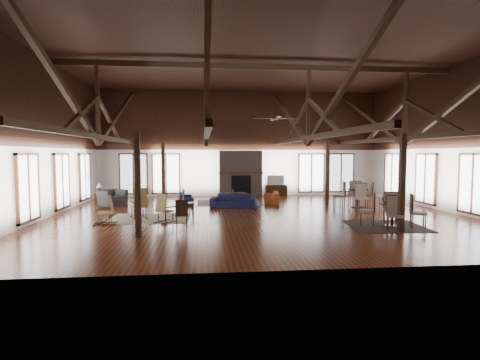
{
  "coord_description": "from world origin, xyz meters",
  "views": [
    {
      "loc": [
        -2.13,
        -14.46,
        2.41
      ],
      "look_at": [
        -0.59,
        1.0,
        1.33
      ],
      "focal_mm": 28.0,
      "sensor_mm": 36.0,
      "label": 1
    }
  ],
  "objects": [
    {
      "name": "floor",
      "position": [
        0.0,
        0.0,
        0.0
      ],
      "size": [
        16.0,
        16.0,
        0.0
      ],
      "primitive_type": "plane",
      "color": "#582912",
      "rests_on": "ground"
    },
    {
      "name": "ceiling",
      "position": [
        0.0,
        0.0,
        6.0
      ],
      "size": [
        16.0,
        14.0,
        0.02
      ],
      "primitive_type": "cube",
      "color": "black",
      "rests_on": "wall_back"
    },
    {
      "name": "wall_back",
      "position": [
        0.0,
        7.0,
        3.0
      ],
      "size": [
        16.0,
        0.02,
        6.0
      ],
      "primitive_type": "cube",
      "color": "white",
      "rests_on": "floor"
    },
    {
      "name": "wall_front",
      "position": [
        0.0,
        -7.0,
        3.0
      ],
      "size": [
        16.0,
        0.02,
        6.0
      ],
      "primitive_type": "cube",
      "color": "white",
      "rests_on": "floor"
    },
    {
      "name": "wall_left",
      "position": [
        -8.0,
        0.0,
        3.0
      ],
      "size": [
        0.02,
        14.0,
        6.0
      ],
      "primitive_type": "cube",
      "color": "white",
      "rests_on": "floor"
    },
    {
      "name": "wall_right",
      "position": [
        8.0,
        0.0,
        3.0
      ],
      "size": [
        0.02,
        14.0,
        6.0
      ],
      "primitive_type": "cube",
      "color": "white",
      "rests_on": "floor"
    },
    {
      "name": "roof_truss",
      "position": [
        0.0,
        0.0,
        4.03
      ],
      "size": [
        15.6,
        14.07,
        3.14
      ],
      "color": "#321F0E",
      "rests_on": "wall_back"
    },
    {
      "name": "post_grid",
      "position": [
        0.0,
        0.0,
        1.52
      ],
      "size": [
        8.16,
        7.16,
        3.05
      ],
      "color": "#321F0E",
      "rests_on": "floor"
    },
    {
      "name": "fireplace",
      "position": [
        0.0,
        6.67,
        1.29
      ],
      "size": [
        2.5,
        0.69,
        2.6
      ],
      "color": "#64564C",
      "rests_on": "floor"
    },
    {
      "name": "ceiling_fan",
      "position": [
        0.5,
        -1.0,
        3.73
      ],
      "size": [
        1.6,
        1.6,
        0.75
      ],
      "color": "black",
      "rests_on": "roof_truss"
    },
    {
      "name": "sofa_navy_front",
      "position": [
        -0.76,
        2.38,
        0.3
      ],
      "size": [
        2.18,
        1.32,
        0.6
      ],
      "primitive_type": "imported",
      "rotation": [
        0.0,
        0.0,
        -0.27
      ],
      "color": "#141637",
      "rests_on": "floor"
    },
    {
      "name": "sofa_navy_left",
      "position": [
        -2.97,
        4.01,
        0.24
      ],
      "size": [
        1.73,
        0.82,
        0.49
      ],
      "primitive_type": "imported",
      "rotation": [
        0.0,
        0.0,
        1.67
      ],
      "color": "#131936",
      "rests_on": "floor"
    },
    {
      "name": "sofa_orange",
      "position": [
        1.25,
        3.78,
        0.26
      ],
      "size": [
        1.89,
        0.97,
        0.53
      ],
      "primitive_type": "imported",
      "rotation": [
        0.0,
        0.0,
        -1.72
      ],
      "color": "#A44A1F",
      "rests_on": "floor"
    },
    {
      "name": "coffee_table",
      "position": [
        -0.68,
        3.66,
        0.44
      ],
      "size": [
        1.46,
        1.09,
        0.5
      ],
      "rotation": [
        0.0,
        0.0,
        0.37
      ],
      "color": "brown",
      "rests_on": "floor"
    },
    {
      "name": "vase",
      "position": [
        -0.68,
        3.73,
        0.6
      ],
      "size": [
        0.26,
        0.26,
        0.2
      ],
      "primitive_type": "imported",
      "rotation": [
        0.0,
        0.0,
        0.41
      ],
      "color": "#B2B2B2",
      "rests_on": "coffee_table"
    },
    {
      "name": "armchair",
      "position": [
        -6.38,
        3.44,
        0.37
      ],
      "size": [
        1.48,
        1.49,
        0.73
      ],
      "primitive_type": "imported",
      "rotation": [
        0.0,
        0.0,
        0.84
      ],
      "color": "#2C2C2E",
      "rests_on": "floor"
    },
    {
      "name": "side_table_lamp",
      "position": [
        -7.07,
        3.97,
        0.4
      ],
      "size": [
        0.41,
        0.41,
        1.05
      ],
      "color": "black",
      "rests_on": "floor"
    },
    {
      "name": "rocking_chair_a",
      "position": [
        -4.48,
        -0.39,
        0.54
      ],
      "size": [
        0.8,
        1.01,
        1.16
      ],
      "rotation": [
        0.0,
        0.0,
        0.42
      ],
      "color": "olive",
      "rests_on": "floor"
    },
    {
      "name": "rocking_chair_b",
      "position": [
        -3.51,
        -1.29,
        0.49
      ],
      "size": [
        0.84,
        0.88,
        1.03
      ],
      "rotation": [
        0.0,
        0.0,
        -0.7
      ],
      "color": "olive",
      "rests_on": "floor"
    },
    {
      "name": "rocking_chair_c",
      "position": [
        -5.39,
        -1.34,
        0.47
      ],
      "size": [
        0.79,
        0.46,
        0.99
      ],
      "rotation": [
        0.0,
        0.0,
        1.62
      ],
      "color": "olive",
      "rests_on": "floor"
    },
    {
      "name": "side_chair_a",
      "position": [
        -2.8,
        0.36,
        0.59
      ],
      "size": [
        0.49,
        0.49,
        1.02
      ],
      "rotation": [
        0.0,
        0.0,
        -1.42
      ],
      "color": "black",
      "rests_on": "floor"
    },
    {
      "name": "side_chair_b",
      "position": [
        -2.83,
        -2.36,
        0.55
      ],
      "size": [
        0.43,
        0.43,
        0.95
      ],
      "rotation": [
        0.0,
        0.0,
        0.08
      ],
      "color": "black",
      "rests_on": "floor"
    },
    {
      "name": "cafe_table_near",
      "position": [
        4.14,
        -2.69,
        0.55
      ],
      "size": [
        2.11,
        2.11,
        1.09
      ],
      "rotation": [
        0.0,
        0.0,
        -0.4
      ],
      "color": "black",
      "rests_on": "floor"
    },
    {
      "name": "cafe_table_far",
      "position": [
        4.84,
        1.75,
        0.57
      ],
      "size": [
        2.23,
        2.23,
        1.14
      ],
      "rotation": [
        0.0,
        0.0,
        -0.19
      ],
      "color": "black",
      "rests_on": "floor"
    },
    {
      "name": "cup_near",
      "position": [
        4.19,
        -2.62,
        0.84
      ],
      "size": [
        0.13,
        0.13,
        0.1
      ],
      "primitive_type": "imported",
      "rotation": [
        0.0,
        0.0,
        -0.08
      ],
      "color": "#B2B2B2",
      "rests_on": "cafe_table_near"
    },
    {
      "name": "cup_far",
      "position": [
        4.93,
        1.77,
        0.87
      ],
      "size": [
        0.15,
        0.15,
        0.09
      ],
      "primitive_type": "imported",
      "rotation": [
        0.0,
        0.0,
        -0.35
      ],
      "color": "#B2B2B2",
      "rests_on": "cafe_table_far"
    },
    {
      "name": "tv_console",
      "position": [
        2.07,
        6.75,
        0.31
      ],
      "size": [
        1.25,
        0.47,
        0.63
      ],
      "primitive_type": "cube",
      "color": "black",
      "rests_on": "floor"
    },
    {
      "name": "television",
      "position": [
        2.03,
        6.75,
        0.91
      ],
      "size": [
        0.98,
        0.2,
        0.56
      ],
      "primitive_type": "imported",
      "rotation": [
        0.0,
        0.0,
        -0.07
      ],
      "color": "#B2B2B2",
      "rests_on": "tv_console"
    },
    {
      "name": "rug_tan",
      "position": [
        -4.12,
        -0.32,
        0.01
      ],
      "size": [
        2.96,
        2.34,
        0.01
      ],
      "primitive_type": "cube",
      "rotation": [
        0.0,
        0.0,
        -0.02
      ],
      "color": "tan",
      "rests_on": "floor"
    },
    {
      "name": "rug_navy",
      "position": [
        -0.84,
        3.85,
        0.01
      ],
      "size": [
        3.13,
        2.35,
        0.01
      ],
      "primitive_type": "cube",
      "rotation": [
        0.0,
        0.0,
        0.0
      ],
      "color": "#161D3F",
      "rests_on": "floor"
    },
    {
      "name": "rug_dark",
      "position": [
        3.96,
        -2.64,
        0.01
      ],
      "size": [
        2.62,
        2.42,
        0.01
      ],
      "primitive_type": "cube",
      "rotation": [
        0.0,
        0.0,
        -0.1
      ],
      "color": "black",
      "rests_on": "floor"
    }
  ]
}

